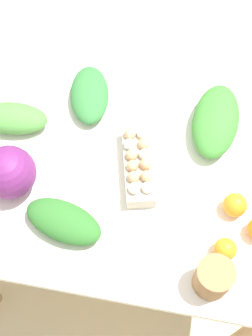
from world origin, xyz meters
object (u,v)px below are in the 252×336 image
at_px(greens_bunch_chard, 12,118).
at_px(orange_4, 235,205).
at_px(greens_bunch_scallion, 64,221).
at_px(cabbage_purple, 9,172).
at_px(greens_bunch_beet_tops, 90,95).
at_px(paper_bag, 213,278).
at_px(orange_2, 225,249).
at_px(greens_bunch_dandelion, 216,121).
at_px(egg_carton, 138,164).

height_order(greens_bunch_chard, orange_4, greens_bunch_chard).
height_order(greens_bunch_scallion, greens_bunch_chard, greens_bunch_chard).
height_order(cabbage_purple, greens_bunch_chard, cabbage_purple).
bearing_deg(greens_bunch_beet_tops, paper_bag, 130.41).
bearing_deg(greens_bunch_beet_tops, greens_bunch_scallion, 93.09).
distance_m(greens_bunch_scallion, greens_bunch_chard, 0.44).
height_order(greens_bunch_beet_tops, orange_2, same).
height_order(greens_bunch_dandelion, greens_bunch_chard, greens_bunch_dandelion).
bearing_deg(greens_bunch_scallion, cabbage_purple, -29.34).
distance_m(greens_bunch_scallion, greens_bunch_beet_tops, 0.50).
relative_size(greens_bunch_dandelion, orange_4, 3.93).
bearing_deg(greens_bunch_dandelion, paper_bag, 94.51).
bearing_deg(greens_bunch_chard, greens_bunch_scallion, 128.55).
distance_m(egg_carton, orange_2, 0.40).
xyz_separation_m(greens_bunch_scallion, greens_bunch_beet_tops, (0.03, -0.50, -0.00)).
bearing_deg(paper_bag, orange_4, -100.86).
bearing_deg(cabbage_purple, greens_bunch_dandelion, -151.59).
relative_size(egg_carton, greens_bunch_beet_tops, 1.18).
height_order(greens_bunch_beet_tops, greens_bunch_chard, greens_bunch_chard).
distance_m(greens_bunch_chard, orange_4, 0.83).
distance_m(greens_bunch_dandelion, orange_4, 0.32).
xyz_separation_m(cabbage_purple, greens_bunch_chard, (0.07, -0.23, -0.05)).
bearing_deg(greens_bunch_scallion, orange_2, -179.66).
bearing_deg(cabbage_purple, paper_bag, 162.74).
relative_size(greens_bunch_dandelion, greens_bunch_chard, 1.22).
bearing_deg(greens_bunch_dandelion, orange_2, 99.29).
distance_m(egg_carton, paper_bag, 0.45).
relative_size(greens_bunch_beet_tops, greens_bunch_dandelion, 0.83).
bearing_deg(egg_carton, paper_bag, -154.44).
distance_m(cabbage_purple, paper_bag, 0.72).
distance_m(cabbage_purple, greens_bunch_dandelion, 0.73).
height_order(egg_carton, greens_bunch_chard, egg_carton).
distance_m(paper_bag, orange_2, 0.11).
distance_m(paper_bag, greens_bunch_beet_tops, 0.79).
distance_m(greens_bunch_beet_tops, greens_bunch_chard, 0.29).
relative_size(paper_bag, greens_bunch_scallion, 0.47).
xyz_separation_m(paper_bag, greens_bunch_beet_tops, (0.51, -0.60, -0.03)).
distance_m(cabbage_purple, greens_bunch_scallion, 0.24).
xyz_separation_m(paper_bag, greens_bunch_chard, (0.76, -0.44, -0.02)).
xyz_separation_m(greens_bunch_dandelion, orange_2, (-0.08, 0.46, -0.01)).
height_order(greens_bunch_scallion, orange_2, greens_bunch_scallion).
xyz_separation_m(egg_carton, paper_bag, (-0.28, 0.34, 0.02)).
distance_m(cabbage_purple, orange_2, 0.73).
height_order(cabbage_purple, orange_2, cabbage_purple).
xyz_separation_m(cabbage_purple, greens_bunch_beet_tops, (-0.18, -0.39, -0.05)).
bearing_deg(greens_bunch_scallion, greens_bunch_beet_tops, -86.91).
bearing_deg(greens_bunch_scallion, egg_carton, -129.19).
relative_size(greens_bunch_scallion, greens_bunch_beet_tops, 1.01).
xyz_separation_m(greens_bunch_beet_tops, orange_4, (-0.56, 0.34, 0.00)).
bearing_deg(greens_bunch_dandelion, egg_carton, 42.27).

